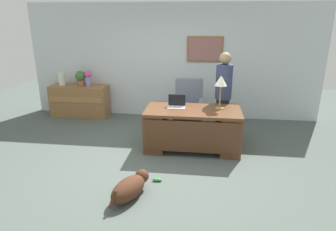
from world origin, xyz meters
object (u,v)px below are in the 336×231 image
(credenza, at_px, (80,101))
(person_standing, at_px, (223,95))
(desk_lamp, at_px, (221,83))
(potted_plant, at_px, (80,78))
(dog_lying, at_px, (130,187))
(vase_empty, at_px, (62,79))
(armchair, at_px, (188,108))
(laptop, at_px, (177,104))
(dog_toy_bone, at_px, (157,180))
(vase_with_flowers, at_px, (88,77))
(desk, at_px, (192,128))

(credenza, distance_m, person_standing, 3.62)
(desk_lamp, height_order, potted_plant, desk_lamp)
(person_standing, xyz_separation_m, dog_lying, (-1.33, -2.33, -0.75))
(potted_plant, bearing_deg, vase_empty, 180.00)
(armchair, height_order, laptop, armchair)
(dog_toy_bone, bearing_deg, desk_lamp, 55.40)
(potted_plant, bearing_deg, vase_with_flowers, 0.00)
(armchair, xyz_separation_m, vase_empty, (-3.15, 0.59, 0.44))
(laptop, relative_size, desk_lamp, 0.52)
(laptop, xyz_separation_m, desk_lamp, (0.79, -0.01, 0.43))
(credenza, relative_size, laptop, 4.39)
(credenza, bearing_deg, armchair, -12.20)
(person_standing, bearing_deg, dog_toy_bone, -118.73)
(desk, bearing_deg, vase_with_flowers, 148.22)
(laptop, height_order, vase_empty, vase_empty)
(vase_empty, bearing_deg, vase_with_flowers, 0.00)
(credenza, bearing_deg, laptop, -30.27)
(dog_lying, bearing_deg, laptop, 76.11)
(desk, distance_m, desk_lamp, 0.97)
(desk, height_order, person_standing, person_standing)
(laptop, xyz_separation_m, dog_toy_bone, (-0.15, -1.38, -0.80))
(vase_with_flowers, xyz_separation_m, vase_empty, (-0.68, 0.00, -0.06))
(credenza, height_order, vase_empty, vase_empty)
(dog_lying, bearing_deg, vase_empty, 127.19)
(person_standing, xyz_separation_m, desk_lamp, (-0.09, -0.51, 0.35))
(vase_with_flowers, distance_m, potted_plant, 0.19)
(dog_lying, height_order, laptop, laptop)
(dog_lying, distance_m, vase_empty, 4.25)
(dog_lying, height_order, vase_empty, vase_empty)
(desk, height_order, laptop, laptop)
(person_standing, height_order, vase_with_flowers, person_standing)
(desk, relative_size, person_standing, 1.00)
(laptop, xyz_separation_m, potted_plant, (-2.49, 1.50, 0.15))
(dog_lying, height_order, dog_toy_bone, dog_lying)
(desk, xyz_separation_m, desk_lamp, (0.48, 0.11, 0.84))
(armchair, height_order, vase_with_flowers, vase_with_flowers)
(dog_lying, bearing_deg, credenza, 122.40)
(dog_lying, xyz_separation_m, vase_with_flowers, (-1.85, 3.33, 0.84))
(desk, bearing_deg, armchair, 97.77)
(person_standing, bearing_deg, laptop, -150.46)
(person_standing, bearing_deg, vase_empty, 165.45)
(person_standing, bearing_deg, desk_lamp, -99.66)
(credenza, distance_m, vase_with_flowers, 0.66)
(desk, height_order, dog_lying, desk)
(desk, distance_m, laptop, 0.53)
(laptop, distance_m, dog_toy_bone, 1.60)
(dog_toy_bone, bearing_deg, vase_empty, 134.54)
(vase_empty, bearing_deg, dog_toy_bone, -45.46)
(dog_lying, bearing_deg, desk_lamp, 55.62)
(armchair, bearing_deg, dog_lying, -102.88)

